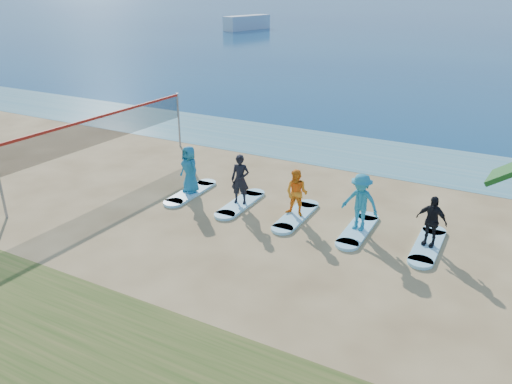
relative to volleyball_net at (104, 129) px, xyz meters
The scene contains 14 objects.
ground 8.19m from the volleyball_net, 22.14° to the right, with size 600.00×600.00×0.00m, color tan.
shallow_water 10.69m from the volleyball_net, 45.44° to the left, with size 600.00×600.00×0.00m, color teal.
volleyball_net is the anchor object (origin of this frame).
boat_offshore_a 65.55m from the volleyball_net, 114.42° to the left, with size 2.18×8.87×2.18m, color silver.
surfboard_0 4.37m from the volleyball_net, ahead, with size 0.70×2.20×0.09m, color #A4ECFF.
student_0 4.07m from the volleyball_net, ahead, with size 0.84×0.55×1.72m, color teal.
surfboard_1 6.33m from the volleyball_net, ahead, with size 0.70×2.20×0.09m, color #A4ECFF.
student_1 6.13m from the volleyball_net, ahead, with size 0.63×0.41×1.73m, color black.
surfboard_2 8.36m from the volleyball_net, ahead, with size 0.70×2.20×0.09m, color #A4ECFF.
student_2 8.22m from the volleyball_net, ahead, with size 0.76×0.59×1.56m, color orange.
surfboard_3 10.42m from the volleyball_net, ahead, with size 0.70×2.20×0.09m, color #A4ECFF.
student_3 10.29m from the volleyball_net, ahead, with size 1.17×0.67×1.81m, color teal.
surfboard_4 12.49m from the volleyball_net, ahead, with size 0.70×2.20×0.09m, color #A4ECFF.
student_4 12.40m from the volleyball_net, ahead, with size 0.89×0.37×1.53m, color black.
Camera 1 is at (6.62, -10.60, 7.15)m, focal length 35.00 mm.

